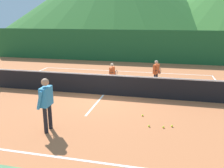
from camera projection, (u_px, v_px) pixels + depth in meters
ground_plane at (104, 95)px, 11.10m from camera, size 120.00×120.00×0.00m
line_baseline_near at (51, 156)px, 6.18m from camera, size 11.05×0.08×0.01m
line_baseline_far at (124, 71)px, 15.95m from camera, size 11.05×0.08×0.01m
line_service_center at (104, 95)px, 11.10m from camera, size 0.08×5.13×0.01m
tennis_net at (104, 84)px, 10.97m from camera, size 11.17×0.08×1.05m
instructor at (46, 100)px, 7.33m from camera, size 0.45×0.76×1.69m
student_0 at (112, 73)px, 12.09m from camera, size 0.41×0.64×1.25m
student_1 at (156, 71)px, 12.31m from camera, size 0.42×0.72×1.36m
tennis_ball_1 at (143, 115)px, 8.68m from camera, size 0.07×0.07×0.07m
tennis_ball_2 at (163, 127)px, 7.75m from camera, size 0.07×0.07×0.07m
tennis_ball_3 at (172, 126)px, 7.82m from camera, size 0.07×0.07×0.07m
tennis_ball_4 at (149, 126)px, 7.83m from camera, size 0.07×0.07×0.07m
windscreen_fence at (132, 46)px, 18.97m from camera, size 24.31×0.08×2.54m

